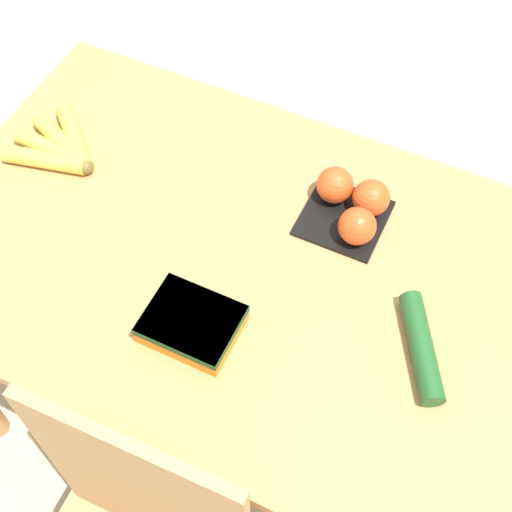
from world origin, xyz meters
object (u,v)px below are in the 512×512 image
tomato_pack (352,205)px  cucumber_near (421,347)px  banana_bunch (60,148)px  carrot_bag (192,323)px

tomato_pack → cucumber_near: (-0.23, 0.24, -0.02)m
banana_bunch → carrot_bag: size_ratio=1.19×
banana_bunch → tomato_pack: bearing=-170.2°
tomato_pack → cucumber_near: bearing=134.0°
tomato_pack → cucumber_near: 0.33m
banana_bunch → carrot_bag: carrot_bag is taller
carrot_bag → cucumber_near: size_ratio=0.82×
carrot_bag → cucumber_near: same height
banana_bunch → carrot_bag: 0.54m
tomato_pack → banana_bunch: bearing=9.8°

